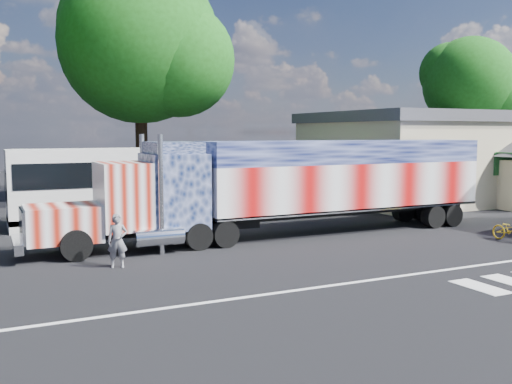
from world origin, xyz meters
name	(u,v)px	position (x,y,z in m)	size (l,w,h in m)	color
ground	(297,260)	(0.00, 0.00, 0.00)	(100.00, 100.00, 0.00)	black
lane_markings	(421,282)	(1.71, -3.77, 0.01)	(30.00, 2.67, 0.01)	silver
semi_truck	(295,184)	(2.15, 3.92, 2.05)	(18.68, 2.95, 3.98)	black
coach_bus	(144,184)	(-2.33, 9.95, 1.73)	(11.46, 2.67, 3.33)	silver
hall_building	(486,155)	(19.92, 10.86, 2.62)	(22.40, 12.80, 5.20)	beige
woman	(117,241)	(-5.32, 1.50, 0.81)	(0.59, 0.39, 1.63)	slate
bicycle	(511,230)	(8.73, -0.72, 0.43)	(0.58, 1.65, 0.87)	gold
tree_n_mid	(143,44)	(-0.23, 17.74, 9.14)	(9.75, 9.29, 13.84)	black
tree_far_ne	(471,84)	(25.90, 18.06, 7.80)	(7.56, 7.20, 11.47)	black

